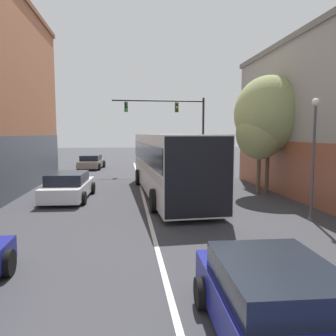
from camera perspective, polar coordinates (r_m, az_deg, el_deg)
lane_center_line at (r=16.01m, az=-4.09°, el=-5.92°), size 0.14×43.53×0.01m
bus at (r=17.55m, az=0.13°, el=1.22°), size 3.37×12.35×3.27m
hatchback_foreground at (r=5.68m, az=18.94°, el=-22.44°), size 2.25×4.41×1.30m
parked_car_left_near at (r=17.29m, az=-16.92°, el=-3.08°), size 2.33×4.73×1.37m
parked_car_left_far at (r=31.78m, az=-13.20°, el=1.00°), size 2.43×4.29×1.30m
traffic_signal_gantry at (r=27.75m, az=1.52°, el=8.61°), size 7.73×0.36×6.32m
street_lamp at (r=13.60m, az=24.01°, el=2.41°), size 0.30×0.30×4.63m
street_tree_near at (r=18.79m, az=17.16°, el=8.93°), size 3.76×3.39×6.43m
street_tree_far at (r=18.35m, az=15.69°, el=5.82°), size 2.56×2.31×4.74m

